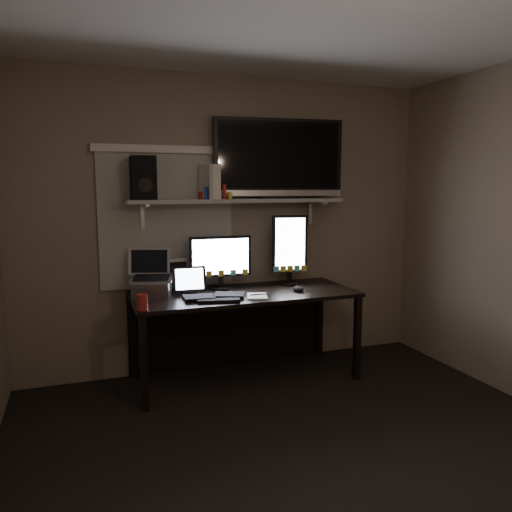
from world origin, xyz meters
name	(u,v)px	position (x,y,z in m)	size (l,w,h in m)	color
floor	(325,469)	(0.00, 0.00, 0.00)	(3.60, 3.60, 0.00)	black
ceiling	(335,0)	(0.00, 0.00, 2.50)	(3.60, 3.60, 0.00)	silver
back_wall	(230,225)	(0.00, 1.80, 1.25)	(3.60, 3.60, 0.00)	#7C6958
window_blinds	(167,221)	(-0.55, 1.79, 1.30)	(1.10, 0.02, 1.10)	beige
desk	(240,310)	(0.00, 1.55, 0.55)	(1.80, 0.75, 0.73)	black
wall_shelf	(236,201)	(0.00, 1.62, 1.46)	(1.80, 0.35, 0.03)	#9D9C99
monitor_landscape	(221,262)	(-0.15, 1.60, 0.96)	(0.52, 0.05, 0.46)	black
monitor_portrait	(290,250)	(0.47, 1.59, 1.04)	(0.31, 0.06, 0.62)	black
keyboard	(214,297)	(-0.29, 1.29, 0.74)	(0.48, 0.19, 0.03)	black
mouse	(298,289)	(0.43, 1.31, 0.75)	(0.08, 0.12, 0.04)	black
notepad	(257,296)	(0.04, 1.23, 0.74)	(0.15, 0.21, 0.01)	silver
tablet	(189,281)	(-0.44, 1.48, 0.84)	(0.26, 0.11, 0.23)	black
file_sorter	(173,275)	(-0.53, 1.70, 0.86)	(0.20, 0.09, 0.26)	black
laptop	(152,274)	(-0.73, 1.51, 0.91)	(0.32, 0.26, 0.36)	#B6B6BB
cup	(142,302)	(-0.85, 1.12, 0.79)	(0.08, 0.08, 0.11)	maroon
sticky_notes	(229,296)	(-0.16, 1.32, 0.73)	(0.30, 0.22, 0.00)	yellow
tv	(279,159)	(0.39, 1.66, 1.82)	(1.12, 0.20, 0.67)	black
game_console	(210,182)	(-0.22, 1.64, 1.62)	(0.07, 0.23, 0.28)	silver
speaker	(143,178)	(-0.75, 1.64, 1.65)	(0.18, 0.22, 0.33)	black
bottles	(215,191)	(-0.19, 1.59, 1.55)	(0.21, 0.05, 0.13)	#A50F0C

